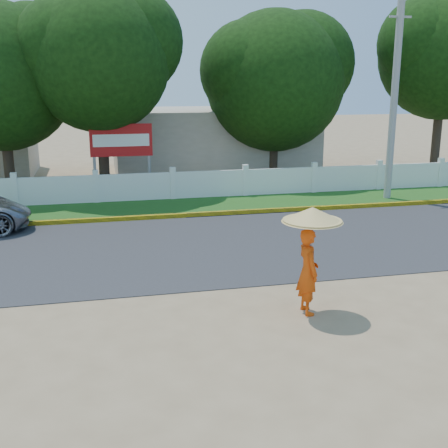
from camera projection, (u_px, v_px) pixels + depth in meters
ground at (245, 305)px, 12.03m from camera, size 120.00×120.00×0.00m
road at (205, 246)px, 16.27m from camera, size 60.00×7.00×0.02m
grass_verge at (178, 207)px, 21.22m from camera, size 60.00×3.50×0.03m
curb at (186, 215)px, 19.60m from camera, size 40.00×0.18×0.16m
fence at (173, 186)px, 22.46m from camera, size 40.00×0.10×1.10m
building_near at (212, 140)px, 29.25m from camera, size 10.00×6.00×3.20m
utility_pole at (394, 101)px, 21.77m from camera, size 0.28×0.28×7.76m
monk_with_parasol at (310, 245)px, 11.32m from camera, size 1.23×1.23×2.24m
billboard at (121, 144)px, 22.68m from camera, size 2.50×0.13×2.95m
tree_row at (173, 70)px, 24.20m from camera, size 35.03×8.06×8.98m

